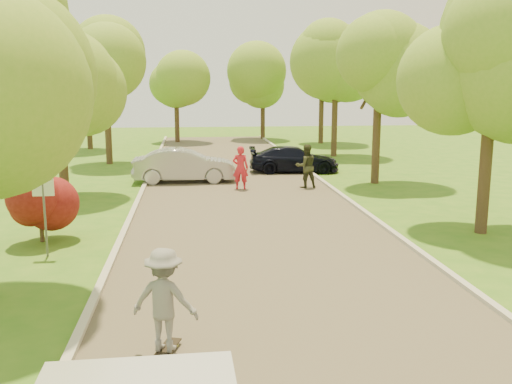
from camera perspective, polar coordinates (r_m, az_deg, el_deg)
name	(u,v)px	position (r m, az deg, el deg)	size (l,w,h in m)	color
ground	(290,304)	(12.06, 3.41, -11.08)	(100.00, 100.00, 0.00)	#356B19
road	(250,216)	(19.64, -0.62, -2.43)	(8.00, 60.00, 0.01)	#4C4438
curb_left	(130,218)	(19.64, -12.46, -2.53)	(0.18, 60.00, 0.12)	#B2AD9E
curb_right	(364,212)	(20.44, 10.76, -1.94)	(0.18, 60.00, 0.12)	#B2AD9E
street_sign	(44,198)	(15.78, -20.47, -0.60)	(0.55, 0.06, 2.17)	#59595E
red_shrub	(40,204)	(17.41, -20.81, -1.17)	(1.70, 1.70, 1.95)	#382619
tree_l_midb	(63,81)	(23.53, -18.75, 10.44)	(4.30, 4.20, 6.62)	#382619
tree_l_far	(109,66)	(33.33, -14.49, 12.10)	(4.92, 4.80, 7.79)	#382619
tree_r_mida	(502,47)	(18.41, 23.36, 13.18)	(5.13, 5.00, 7.95)	#382619
tree_r_midb	(383,75)	(26.46, 12.59, 11.35)	(4.51, 4.40, 7.01)	#382619
tree_r_far	(340,62)	(36.24, 8.37, 12.77)	(5.33, 5.20, 8.34)	#382619
tree_bg_a	(90,72)	(41.59, -16.31, 11.47)	(5.12, 5.00, 7.72)	#382619
tree_bg_b	(325,70)	(44.23, 6.92, 12.03)	(5.12, 5.00, 7.95)	#382619
tree_bg_c	(179,77)	(45.04, -7.75, 11.33)	(4.92, 4.80, 7.33)	#382619
tree_bg_d	(266,74)	(47.44, 0.96, 11.74)	(5.12, 5.00, 7.72)	#382619
silver_sedan	(184,165)	(26.61, -7.20, 2.65)	(1.64, 4.71, 1.55)	#A1A0A5
dark_sedan	(294,159)	(29.47, 3.81, 3.28)	(1.87, 4.60, 1.33)	black
longboard	(166,350)	(10.02, -8.99, -15.33)	(0.51, 0.93, 0.10)	black
skateboarder	(164,300)	(9.67, -9.14, -10.58)	(1.13, 0.65, 1.75)	slate
person_striped	(240,168)	(24.50, -1.56, 2.43)	(0.69, 0.45, 1.88)	red
person_olive	(306,166)	(24.95, 5.02, 2.58)	(0.93, 0.73, 1.92)	#2E301D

